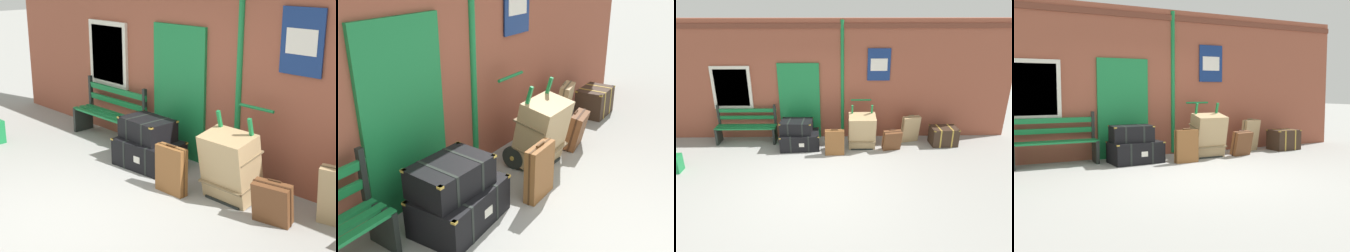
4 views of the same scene
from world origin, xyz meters
The scene contains 11 objects.
ground_plane centered at (0.00, 0.00, 0.00)m, with size 60.00×60.00×0.00m, color gray.
brick_facade centered at (-0.02, 2.60, 1.60)m, with size 10.40×0.35×3.20m.
platform_bench centered at (-1.99, 2.16, 0.44)m, with size 1.60×0.43×1.01m.
steamer_trunk_base centered at (-0.52, 1.75, 0.21)m, with size 1.06×0.73×0.43m.
steamer_trunk_middle centered at (-0.59, 1.79, 0.58)m, with size 0.83×0.58×0.33m.
porters_trolley centered at (1.10, 1.88, 0.27)m, with size 0.71×0.68×1.18m.
large_brown_trunk centered at (1.10, 1.71, 0.47)m, with size 0.70×0.60×0.95m.
suitcase_caramel centered at (1.86, 1.55, 0.27)m, with size 0.50×0.36×0.56m.
suitcase_olive centered at (2.44, 2.06, 0.37)m, with size 0.52×0.36×0.77m.
suitcase_umber centered at (0.40, 1.33, 0.33)m, with size 0.49×0.16×0.69m.
corner_trunk centered at (3.30, 1.88, 0.24)m, with size 0.71×0.52×0.49m.
Camera 4 is at (-3.04, -5.66, 1.43)m, focal length 42.33 mm.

